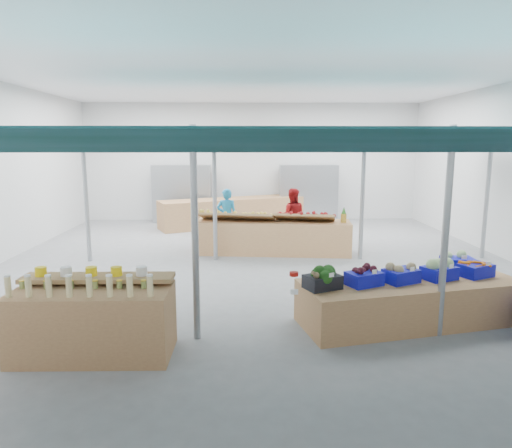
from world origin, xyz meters
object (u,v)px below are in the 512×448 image
object	(u,v)px
fruit_counter	(273,237)
vendor_left	(227,217)
bottle_shelf	(94,319)
veg_counter	(410,302)
vendor_right	(292,216)

from	to	relation	value
fruit_counter	vendor_left	distance (m)	1.67
bottle_shelf	fruit_counter	distance (m)	6.23
veg_counter	fruit_counter	size ratio (longest dim) A/B	0.88
fruit_counter	vendor_right	size ratio (longest dim) A/B	2.50
bottle_shelf	vendor_left	xyz separation A→B (m)	(1.51, 6.71, 0.29)
bottle_shelf	veg_counter	bearing A→B (deg)	12.63
vendor_left	fruit_counter	bearing A→B (deg)	143.28
vendor_left	veg_counter	bearing A→B (deg)	123.58
bottle_shelf	vendor_right	distance (m)	7.49
fruit_counter	bottle_shelf	bearing A→B (deg)	-109.99
fruit_counter	vendor_left	world-z (taller)	vendor_left
vendor_left	vendor_right	world-z (taller)	same
vendor_left	bottle_shelf	bearing A→B (deg)	83.11
veg_counter	fruit_counter	distance (m)	5.00
bottle_shelf	vendor_left	distance (m)	6.89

